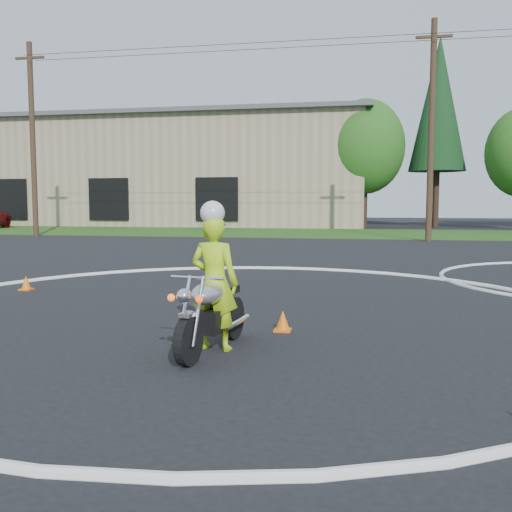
# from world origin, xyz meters

# --- Properties ---
(ground) EXTENTS (120.00, 120.00, 0.00)m
(ground) POSITION_xyz_m (0.00, 0.00, 0.00)
(ground) COLOR black
(ground) RESTS_ON ground
(grass_strip) EXTENTS (120.00, 10.00, 0.02)m
(grass_strip) POSITION_xyz_m (0.00, 27.00, 0.01)
(grass_strip) COLOR #1E4714
(grass_strip) RESTS_ON ground
(course_markings) EXTENTS (19.05, 19.05, 0.12)m
(course_markings) POSITION_xyz_m (2.17, 4.35, 0.01)
(course_markings) COLOR silver
(course_markings) RESTS_ON ground
(primary_motorcycle) EXTENTS (0.71, 1.90, 1.00)m
(primary_motorcycle) POSITION_xyz_m (0.31, 0.30, 0.49)
(primary_motorcycle) COLOR black
(primary_motorcycle) RESTS_ON ground
(rider_primary_grp) EXTENTS (0.67, 0.49, 1.86)m
(rider_primary_grp) POSITION_xyz_m (0.31, 0.43, 0.90)
(rider_primary_grp) COLOR #A6D616
(rider_primary_grp) RESTS_ON ground
(traffic_cones) EXTENTS (18.43, 11.27, 0.30)m
(traffic_cones) POSITION_xyz_m (3.94, 2.81, 0.14)
(traffic_cones) COLOR orange
(traffic_cones) RESTS_ON ground
(warehouse) EXTENTS (41.00, 17.00, 8.30)m
(warehouse) POSITION_xyz_m (-18.00, 39.99, 4.16)
(warehouse) COLOR tan
(warehouse) RESTS_ON ground
(utility_poles) EXTENTS (41.60, 1.12, 10.00)m
(utility_poles) POSITION_xyz_m (5.00, 21.00, 5.20)
(utility_poles) COLOR #473321
(utility_poles) RESTS_ON ground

